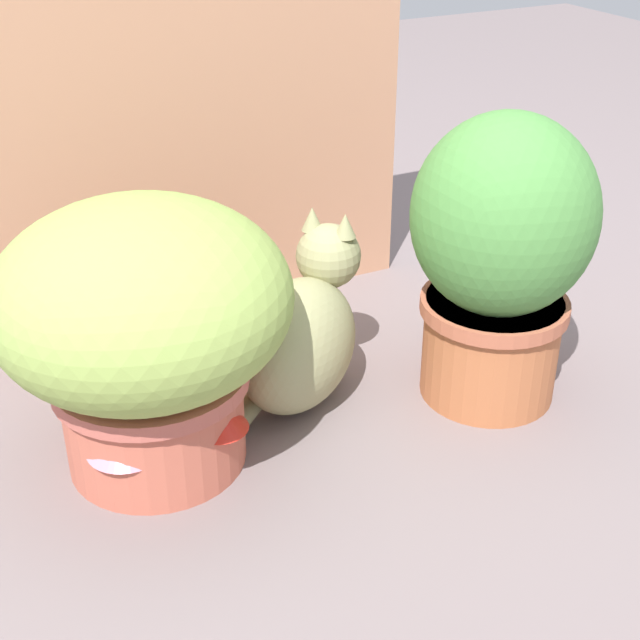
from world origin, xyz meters
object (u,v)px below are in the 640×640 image
(mushroom_ornament_pink, at_px, (126,438))
(mushroom_ornament_red, at_px, (220,429))
(grass_planter, at_px, (145,323))
(leafy_planter, at_px, (500,252))
(cat, at_px, (302,334))

(mushroom_ornament_pink, height_order, mushroom_ornament_red, mushroom_ornament_pink)
(mushroom_ornament_red, bearing_deg, grass_planter, 128.48)
(leafy_planter, relative_size, cat, 1.32)
(leafy_planter, bearing_deg, cat, 156.51)
(cat, bearing_deg, mushroom_ornament_pink, -160.58)
(cat, xyz_separation_m, mushroom_ornament_red, (-0.20, -0.14, -0.03))
(cat, distance_m, mushroom_ornament_red, 0.25)
(leafy_planter, distance_m, mushroom_ornament_red, 0.52)
(grass_planter, bearing_deg, mushroom_ornament_pink, -133.11)
(grass_planter, distance_m, leafy_planter, 0.57)
(cat, height_order, mushroom_ornament_pink, cat)
(cat, bearing_deg, grass_planter, -169.03)
(cat, height_order, mushroom_ornament_red, cat)
(grass_planter, xyz_separation_m, mushroom_ornament_pink, (-0.06, -0.06, -0.14))
(cat, relative_size, mushroom_ornament_red, 2.90)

